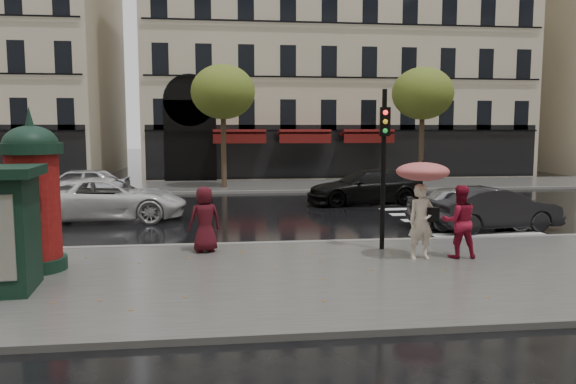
{
  "coord_description": "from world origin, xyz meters",
  "views": [
    {
      "loc": [
        -2.31,
        -12.29,
        3.28
      ],
      "look_at": [
        -0.59,
        1.5,
        1.7
      ],
      "focal_mm": 35.0,
      "sensor_mm": 36.0,
      "label": 1
    }
  ],
  "objects": [
    {
      "name": "ground",
      "position": [
        0.0,
        0.0,
        0.0
      ],
      "size": [
        160.0,
        160.0,
        0.0
      ],
      "primitive_type": "plane",
      "color": "black",
      "rests_on": "ground"
    },
    {
      "name": "near_sidewalk",
      "position": [
        0.0,
        -0.5,
        0.06
      ],
      "size": [
        90.0,
        7.0,
        0.12
      ],
      "primitive_type": "cube",
      "color": "#474744",
      "rests_on": "ground"
    },
    {
      "name": "far_sidewalk",
      "position": [
        0.0,
        19.0,
        0.06
      ],
      "size": [
        90.0,
        6.0,
        0.12
      ],
      "primitive_type": "cube",
      "color": "#474744",
      "rests_on": "ground"
    },
    {
      "name": "near_kerb",
      "position": [
        0.0,
        3.0,
        0.07
      ],
      "size": [
        90.0,
        0.25,
        0.14
      ],
      "primitive_type": "cube",
      "color": "slate",
      "rests_on": "ground"
    },
    {
      "name": "far_kerb",
      "position": [
        0.0,
        16.0,
        0.07
      ],
      "size": [
        90.0,
        0.25,
        0.14
      ],
      "primitive_type": "cube",
      "color": "slate",
      "rests_on": "ground"
    },
    {
      "name": "zebra_crossing",
      "position": [
        6.0,
        9.6,
        0.01
      ],
      "size": [
        3.6,
        11.75,
        0.01
      ],
      "primitive_type": "cube",
      "color": "silver",
      "rests_on": "ground"
    },
    {
      "name": "bldg_far_corner",
      "position": [
        6.0,
        30.0,
        11.31
      ],
      "size": [
        26.0,
        14.0,
        22.9
      ],
      "color": "#B7A88C",
      "rests_on": "ground"
    },
    {
      "name": "tree_far_left",
      "position": [
        -2.0,
        18.0,
        5.17
      ],
      "size": [
        3.4,
        3.4,
        6.64
      ],
      "color": "#38281C",
      "rests_on": "ground"
    },
    {
      "name": "tree_far_right",
      "position": [
        9.0,
        18.0,
        5.17
      ],
      "size": [
        3.4,
        3.4,
        6.64
      ],
      "color": "#38281C",
      "rests_on": "ground"
    },
    {
      "name": "woman_umbrella",
      "position": [
        2.55,
        0.58,
        1.72
      ],
      "size": [
        1.27,
        1.27,
        2.43
      ],
      "color": "beige",
      "rests_on": "near_sidewalk"
    },
    {
      "name": "woman_red",
      "position": [
        3.52,
        0.62,
        1.01
      ],
      "size": [
        0.93,
        0.76,
        1.79
      ],
      "primitive_type": "imported",
      "rotation": [
        0.0,
        0.0,
        3.04
      ],
      "color": "maroon",
      "rests_on": "near_sidewalk"
    },
    {
      "name": "man_burgundy",
      "position": [
        -2.67,
        2.03,
        0.97
      ],
      "size": [
        0.96,
        0.78,
        1.69
      ],
      "primitive_type": "imported",
      "rotation": [
        0.0,
        0.0,
        3.48
      ],
      "color": "#420D14",
      "rests_on": "near_sidewalk"
    },
    {
      "name": "morris_column",
      "position": [
        -6.38,
        0.62,
        1.86
      ],
      "size": [
        1.35,
        1.35,
        3.64
      ],
      "color": "black",
      "rests_on": "near_sidewalk"
    },
    {
      "name": "traffic_light",
      "position": [
        1.92,
        1.72,
        2.64
      ],
      "size": [
        0.29,
        0.4,
        4.16
      ],
      "color": "black",
      "rests_on": "near_sidewalk"
    },
    {
      "name": "car_silver",
      "position": [
        5.97,
        5.18,
        0.71
      ],
      "size": [
        4.34,
        2.2,
        1.42
      ],
      "primitive_type": "imported",
      "rotation": [
        0.0,
        0.0,
        1.44
      ],
      "color": "#AAA9AE",
      "rests_on": "ground"
    },
    {
      "name": "car_darkgrey",
      "position": [
        6.54,
        4.67,
        0.69
      ],
      "size": [
        4.36,
        1.97,
        1.39
      ],
      "primitive_type": "imported",
      "rotation": [
        0.0,
        0.0,
        1.69
      ],
      "color": "black",
      "rests_on": "ground"
    },
    {
      "name": "car_white",
      "position": [
        -6.23,
        8.21,
        0.76
      ],
      "size": [
        5.52,
        2.6,
        1.53
      ],
      "primitive_type": "imported",
      "rotation": [
        0.0,
        0.0,
        1.58
      ],
      "color": "silver",
      "rests_on": "ground"
    },
    {
      "name": "car_black",
      "position": [
        4.03,
        11.39,
        0.74
      ],
      "size": [
        5.31,
        2.63,
        1.49
      ],
      "primitive_type": "imported",
      "rotation": [
        0.0,
        0.0,
        -1.46
      ],
      "color": "black",
      "rests_on": "ground"
    },
    {
      "name": "car_far_silver",
      "position": [
        -8.55,
        13.47,
        0.78
      ],
      "size": [
        4.64,
        2.02,
        1.56
      ],
      "primitive_type": "imported",
      "rotation": [
        0.0,
        0.0,
        -1.61
      ],
      "color": "silver",
      "rests_on": "ground"
    }
  ]
}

